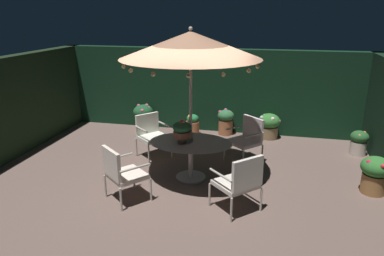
% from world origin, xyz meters
% --- Properties ---
extents(ground_plane, '(8.15, 6.56, 0.02)m').
position_xyz_m(ground_plane, '(0.00, 0.00, -0.01)').
color(ground_plane, brown).
extents(hedge_backdrop_rear, '(8.15, 0.30, 2.16)m').
position_xyz_m(hedge_backdrop_rear, '(0.00, 3.13, 1.08)').
color(hedge_backdrop_rear, black).
rests_on(hedge_backdrop_rear, ground_plane).
extents(patio_dining_table, '(1.56, 1.15, 0.74)m').
position_xyz_m(patio_dining_table, '(0.15, 0.06, 0.59)').
color(patio_dining_table, '#BCADAD').
rests_on(patio_dining_table, ground_plane).
extents(patio_umbrella, '(2.48, 2.48, 2.81)m').
position_xyz_m(patio_umbrella, '(0.15, 0.06, 2.50)').
color(patio_umbrella, '#B9B2A7').
rests_on(patio_umbrella, ground_plane).
extents(centerpiece_planter, '(0.35, 0.35, 0.44)m').
position_xyz_m(centerpiece_planter, '(0.01, -0.02, 0.99)').
color(centerpiece_planter, '#A46B47').
rests_on(centerpiece_planter, patio_dining_table).
extents(patio_chair_north, '(0.84, 0.84, 0.96)m').
position_xyz_m(patio_chair_north, '(-0.77, -1.05, 0.54)').
color(patio_chair_north, '#B4AFA4').
rests_on(patio_chair_north, ground_plane).
extents(patio_chair_northeast, '(0.87, 0.87, 0.97)m').
position_xyz_m(patio_chair_northeast, '(1.18, -0.96, 0.55)').
color(patio_chair_northeast, '#BBB2A5').
rests_on(patio_chair_northeast, ground_plane).
extents(patio_chair_east, '(0.83, 0.83, 0.95)m').
position_xyz_m(patio_chair_east, '(1.13, 1.12, 0.55)').
color(patio_chair_east, '#B4B4A3').
rests_on(patio_chair_east, ground_plane).
extents(patio_chair_southeast, '(0.81, 0.82, 0.93)m').
position_xyz_m(patio_chair_southeast, '(-0.95, 0.98, 0.54)').
color(patio_chair_southeast, '#BBADA5').
rests_on(patio_chair_southeast, ground_plane).
extents(potted_plant_right_far, '(0.54, 0.53, 0.63)m').
position_xyz_m(potted_plant_right_far, '(1.56, 2.74, 0.34)').
color(potted_plant_right_far, '#89704D').
rests_on(potted_plant_right_far, ground_plane).
extents(potted_plant_back_left, '(0.34, 0.34, 0.55)m').
position_xyz_m(potted_plant_back_left, '(-0.38, 2.57, 0.27)').
color(potted_plant_back_left, '#AC643E').
rests_on(potted_plant_back_left, ground_plane).
extents(potted_plant_back_center, '(0.42, 0.43, 0.65)m').
position_xyz_m(potted_plant_back_center, '(0.45, 2.80, 0.35)').
color(potted_plant_back_center, '#A8643E').
rests_on(potted_plant_back_center, ground_plane).
extents(potted_plant_left_near, '(0.54, 0.54, 0.67)m').
position_xyz_m(potted_plant_left_near, '(-1.79, 2.76, 0.37)').
color(potted_plant_left_near, '#B06A51').
rests_on(potted_plant_left_near, ground_plane).
extents(potted_plant_left_far, '(0.51, 0.51, 0.67)m').
position_xyz_m(potted_plant_left_far, '(3.42, 0.19, 0.38)').
color(potted_plant_left_far, '#A06D3F').
rests_on(potted_plant_left_far, ground_plane).
extents(potted_plant_front_corner, '(0.39, 0.39, 0.55)m').
position_xyz_m(potted_plant_front_corner, '(3.53, 2.05, 0.30)').
color(potted_plant_front_corner, beige).
rests_on(potted_plant_front_corner, ground_plane).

